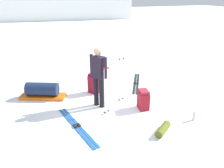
{
  "coord_description": "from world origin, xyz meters",
  "views": [
    {
      "loc": [
        -2.07,
        -5.21,
        3.01
      ],
      "look_at": [
        0.0,
        0.0,
        0.7
      ],
      "focal_mm": 35.92,
      "sensor_mm": 36.0,
      "label": 1
    }
  ],
  "objects_px": {
    "ski_poles_planted_near": "(106,89)",
    "gear_sled": "(42,91)",
    "ski_pair_near": "(77,126)",
    "sleeping_mat_rolled": "(163,129)",
    "backpack_large_dark": "(143,100)",
    "backpack_bright": "(93,84)",
    "ski_pair_far": "(136,83)",
    "thermos_bottle": "(194,116)",
    "skier_standing": "(99,74)",
    "ski_poles_planted_far": "(121,78)"
  },
  "relations": [
    {
      "from": "ski_poles_planted_near",
      "to": "gear_sled",
      "type": "height_order",
      "value": "ski_poles_planted_near"
    },
    {
      "from": "ski_pair_near",
      "to": "sleeping_mat_rolled",
      "type": "bearing_deg",
      "value": -28.45
    },
    {
      "from": "backpack_large_dark",
      "to": "sleeping_mat_rolled",
      "type": "relative_size",
      "value": 1.0
    },
    {
      "from": "backpack_bright",
      "to": "gear_sled",
      "type": "xyz_separation_m",
      "value": [
        -1.55,
        0.22,
        -0.09
      ]
    },
    {
      "from": "gear_sled",
      "to": "sleeping_mat_rolled",
      "type": "xyz_separation_m",
      "value": [
        2.37,
        -2.92,
        -0.13
      ]
    },
    {
      "from": "backpack_large_dark",
      "to": "backpack_bright",
      "type": "distance_m",
      "value": 1.79
    },
    {
      "from": "ski_pair_far",
      "to": "thermos_bottle",
      "type": "height_order",
      "value": "thermos_bottle"
    },
    {
      "from": "backpack_large_dark",
      "to": "sleeping_mat_rolled",
      "type": "distance_m",
      "value": 1.21
    },
    {
      "from": "backpack_large_dark",
      "to": "gear_sled",
      "type": "height_order",
      "value": "backpack_large_dark"
    },
    {
      "from": "ski_pair_far",
      "to": "sleeping_mat_rolled",
      "type": "relative_size",
      "value": 3.15
    },
    {
      "from": "backpack_bright",
      "to": "ski_pair_near",
      "type": "bearing_deg",
      "value": -119.07
    },
    {
      "from": "sleeping_mat_rolled",
      "to": "thermos_bottle",
      "type": "distance_m",
      "value": 1.03
    },
    {
      "from": "ski_pair_far",
      "to": "ski_pair_near",
      "type": "bearing_deg",
      "value": -143.37
    },
    {
      "from": "skier_standing",
      "to": "gear_sled",
      "type": "height_order",
      "value": "skier_standing"
    },
    {
      "from": "backpack_large_dark",
      "to": "sleeping_mat_rolled",
      "type": "xyz_separation_m",
      "value": [
        -0.14,
        -1.19,
        -0.18
      ]
    },
    {
      "from": "ski_pair_near",
      "to": "thermos_bottle",
      "type": "distance_m",
      "value": 2.92
    },
    {
      "from": "ski_poles_planted_near",
      "to": "gear_sled",
      "type": "xyz_separation_m",
      "value": [
        -1.47,
        1.63,
        -0.5
      ]
    },
    {
      "from": "sleeping_mat_rolled",
      "to": "thermos_bottle",
      "type": "relative_size",
      "value": 2.12
    },
    {
      "from": "ski_pair_far",
      "to": "backpack_large_dark",
      "type": "relative_size",
      "value": 3.14
    },
    {
      "from": "ski_pair_far",
      "to": "backpack_bright",
      "type": "distance_m",
      "value": 1.69
    },
    {
      "from": "ski_pair_near",
      "to": "ski_pair_far",
      "type": "relative_size",
      "value": 1.15
    },
    {
      "from": "skier_standing",
      "to": "thermos_bottle",
      "type": "relative_size",
      "value": 6.54
    },
    {
      "from": "skier_standing",
      "to": "backpack_large_dark",
      "type": "relative_size",
      "value": 3.08
    },
    {
      "from": "skier_standing",
      "to": "sleeping_mat_rolled",
      "type": "bearing_deg",
      "value": -62.29
    },
    {
      "from": "skier_standing",
      "to": "backpack_large_dark",
      "type": "height_order",
      "value": "skier_standing"
    },
    {
      "from": "skier_standing",
      "to": "backpack_large_dark",
      "type": "xyz_separation_m",
      "value": [
        1.08,
        -0.6,
        -0.69
      ]
    },
    {
      "from": "backpack_large_dark",
      "to": "ski_poles_planted_near",
      "type": "bearing_deg",
      "value": 174.25
    },
    {
      "from": "skier_standing",
      "to": "sleeping_mat_rolled",
      "type": "height_order",
      "value": "skier_standing"
    },
    {
      "from": "backpack_large_dark",
      "to": "thermos_bottle",
      "type": "relative_size",
      "value": 2.12
    },
    {
      "from": "ski_pair_near",
      "to": "gear_sled",
      "type": "height_order",
      "value": "gear_sled"
    },
    {
      "from": "skier_standing",
      "to": "backpack_bright",
      "type": "relative_size",
      "value": 2.66
    },
    {
      "from": "ski_poles_planted_near",
      "to": "gear_sled",
      "type": "distance_m",
      "value": 2.25
    },
    {
      "from": "backpack_bright",
      "to": "ski_poles_planted_far",
      "type": "relative_size",
      "value": 0.48
    },
    {
      "from": "ski_pair_far",
      "to": "sleeping_mat_rolled",
      "type": "height_order",
      "value": "sleeping_mat_rolled"
    },
    {
      "from": "backpack_large_dark",
      "to": "thermos_bottle",
      "type": "height_order",
      "value": "backpack_large_dark"
    },
    {
      "from": "backpack_large_dark",
      "to": "gear_sled",
      "type": "distance_m",
      "value": 3.05
    },
    {
      "from": "skier_standing",
      "to": "ski_pair_near",
      "type": "height_order",
      "value": "skier_standing"
    },
    {
      "from": "ski_poles_planted_far",
      "to": "sleeping_mat_rolled",
      "type": "height_order",
      "value": "ski_poles_planted_far"
    },
    {
      "from": "ski_pair_near",
      "to": "backpack_bright",
      "type": "relative_size",
      "value": 3.11
    },
    {
      "from": "skier_standing",
      "to": "ski_pair_far",
      "type": "distance_m",
      "value": 2.3
    },
    {
      "from": "ski_pair_near",
      "to": "backpack_bright",
      "type": "bearing_deg",
      "value": 60.93
    },
    {
      "from": "backpack_bright",
      "to": "sleeping_mat_rolled",
      "type": "xyz_separation_m",
      "value": [
        0.82,
        -2.7,
        -0.22
      ]
    },
    {
      "from": "skier_standing",
      "to": "ski_poles_planted_far",
      "type": "height_order",
      "value": "skier_standing"
    },
    {
      "from": "ski_pair_far",
      "to": "thermos_bottle",
      "type": "relative_size",
      "value": 6.67
    },
    {
      "from": "backpack_large_dark",
      "to": "backpack_bright",
      "type": "xyz_separation_m",
      "value": [
        -0.96,
        1.51,
        0.04
      ]
    },
    {
      "from": "skier_standing",
      "to": "ski_pair_far",
      "type": "relative_size",
      "value": 0.98
    },
    {
      "from": "sleeping_mat_rolled",
      "to": "thermos_bottle",
      "type": "bearing_deg",
      "value": 9.28
    },
    {
      "from": "ski_pair_near",
      "to": "backpack_bright",
      "type": "xyz_separation_m",
      "value": [
        0.96,
        1.73,
        0.3
      ]
    },
    {
      "from": "skier_standing",
      "to": "thermos_bottle",
      "type": "distance_m",
      "value": 2.68
    },
    {
      "from": "gear_sled",
      "to": "sleeping_mat_rolled",
      "type": "height_order",
      "value": "gear_sled"
    }
  ]
}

